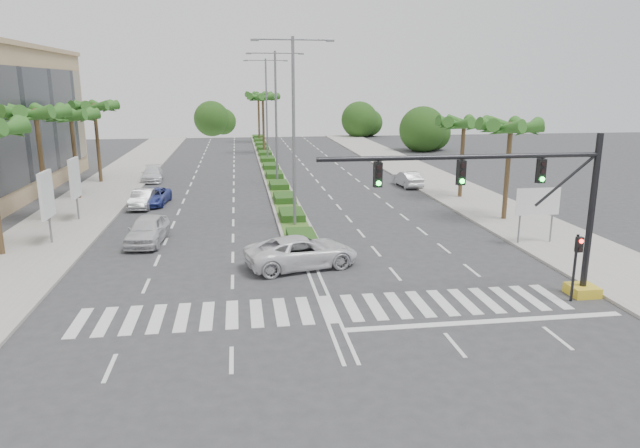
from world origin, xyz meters
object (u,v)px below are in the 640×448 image
at_px(car_right, 408,179).
at_px(car_parked_c, 153,197).
at_px(car_parked_a, 147,230).
at_px(car_parked_d, 152,174).
at_px(car_crossing, 302,252).
at_px(car_parked_b, 143,199).

bearing_deg(car_right, car_parked_c, 7.46).
bearing_deg(car_parked_c, car_parked_a, -78.12).
distance_m(car_parked_c, car_parked_d, 11.55).
xyz_separation_m(car_parked_a, car_parked_c, (-1.22, 11.39, -0.19)).
relative_size(car_parked_d, car_right, 1.09).
bearing_deg(car_crossing, car_parked_c, 15.99).
distance_m(car_parked_a, car_parked_c, 11.46).
bearing_deg(car_parked_a, car_right, 43.44).
xyz_separation_m(car_parked_a, car_right, (20.77, 16.28, -0.12)).
bearing_deg(car_parked_d, car_parked_b, -88.76).
height_order(car_parked_b, car_right, car_right).
bearing_deg(car_parked_c, car_right, 18.30).
relative_size(car_parked_c, car_crossing, 0.79).
bearing_deg(car_parked_a, car_parked_c, 101.47).
height_order(car_parked_a, car_parked_c, car_parked_a).
relative_size(car_parked_c, car_parked_d, 0.98).
bearing_deg(car_parked_c, car_crossing, -54.69).
bearing_deg(car_parked_b, car_parked_c, 64.50).
distance_m(car_parked_b, car_right, 23.35).
relative_size(car_parked_b, car_right, 0.98).
distance_m(car_parked_b, car_crossing, 19.16).
relative_size(car_parked_a, car_parked_c, 1.05).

